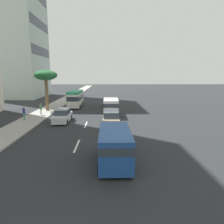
{
  "coord_description": "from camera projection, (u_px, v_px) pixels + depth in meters",
  "views": [
    {
      "loc": [
        -2.99,
        -2.59,
        5.88
      ],
      "look_at": [
        19.0,
        -3.09,
        1.93
      ],
      "focal_mm": 33.11,
      "sensor_mm": 36.0,
      "label": 1
    }
  ],
  "objects": [
    {
      "name": "office_tower_far",
      "position": [
        16.0,
        3.0,
        52.17
      ],
      "size": [
        15.77,
        11.03,
        47.5
      ],
      "color": "#B2C6BC",
      "rests_on": "ground_plane"
    },
    {
      "name": "sidewalk_right",
      "position": [
        48.0,
        110.0,
        34.74
      ],
      "size": [
        162.0,
        3.45,
        0.15
      ],
      "primitive_type": "cube",
      "color": "#9E9B93",
      "rests_on": "ground_plane"
    },
    {
      "name": "ground_plane",
      "position": [
        92.0,
        110.0,
        34.92
      ],
      "size": [
        198.0,
        198.0,
        0.0
      ],
      "primitive_type": "plane",
      "color": "#26282B"
    },
    {
      "name": "palm_tree",
      "position": [
        46.0,
        76.0,
        32.91
      ],
      "size": [
        3.61,
        3.61,
        6.52
      ],
      "color": "brown",
      "rests_on": "sidewalk_right"
    },
    {
      "name": "lane_stripe_far",
      "position": [
        86.0,
        125.0,
        24.79
      ],
      "size": [
        3.2,
        0.16,
        0.01
      ],
      "primitive_type": "cube",
      "color": "silver",
      "rests_on": "ground_plane"
    },
    {
      "name": "car_second",
      "position": [
        109.0,
        103.0,
        38.65
      ],
      "size": [
        4.7,
        1.82,
        1.64
      ],
      "color": "#A51E1E",
      "rests_on": "ground_plane"
    },
    {
      "name": "car_sixth",
      "position": [
        111.0,
        119.0,
        24.36
      ],
      "size": [
        4.27,
        1.92,
        1.7
      ],
      "color": "beige",
      "rests_on": "ground_plane"
    },
    {
      "name": "van_fourth",
      "position": [
        115.0,
        144.0,
        13.83
      ],
      "size": [
        5.08,
        2.19,
        2.27
      ],
      "color": "#1E478C",
      "rests_on": "ground_plane"
    },
    {
      "name": "minibus_third",
      "position": [
        76.0,
        98.0,
        38.26
      ],
      "size": [
        6.85,
        2.26,
        3.0
      ],
      "rotation": [
        0.0,
        0.0,
        3.14
      ],
      "color": "silver",
      "rests_on": "ground_plane"
    },
    {
      "name": "van_fifth",
      "position": [
        111.0,
        106.0,
        30.19
      ],
      "size": [
        5.36,
        2.2,
        2.45
      ],
      "color": "silver",
      "rests_on": "ground_plane"
    },
    {
      "name": "lane_stripe_mid",
      "position": [
        77.0,
        146.0,
        17.39
      ],
      "size": [
        3.2,
        0.16,
        0.01
      ],
      "primitive_type": "cube",
      "color": "silver",
      "rests_on": "ground_plane"
    },
    {
      "name": "pedestrian_by_tree",
      "position": [
        41.0,
        109.0,
        29.84
      ],
      "size": [
        0.3,
        0.33,
        1.69
      ],
      "rotation": [
        0.0,
        0.0,
        1.54
      ],
      "color": "beige",
      "rests_on": "sidewalk_right"
    },
    {
      "name": "pedestrian_near_lamp",
      "position": [
        24.0,
        113.0,
        26.41
      ],
      "size": [
        0.32,
        0.38,
        1.75
      ],
      "rotation": [
        0.0,
        0.0,
        5.07
      ],
      "color": "#4C8C66",
      "rests_on": "sidewalk_right"
    },
    {
      "name": "car_lead",
      "position": [
        63.0,
        116.0,
        26.24
      ],
      "size": [
        4.75,
        1.8,
        1.64
      ],
      "rotation": [
        0.0,
        0.0,
        3.14
      ],
      "color": "silver",
      "rests_on": "ground_plane"
    }
  ]
}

